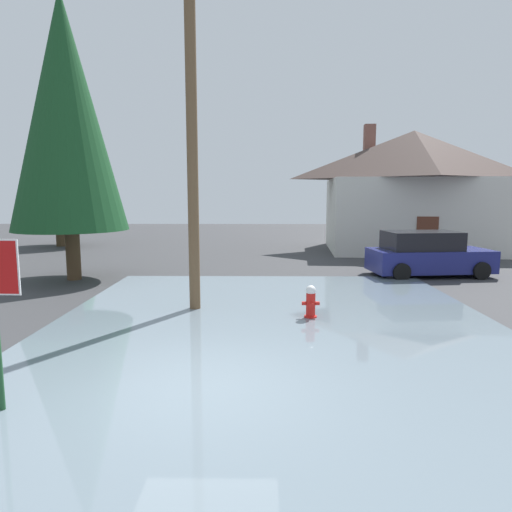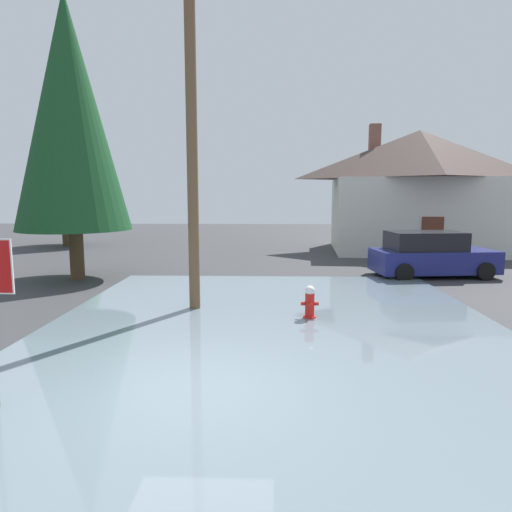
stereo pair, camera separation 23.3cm
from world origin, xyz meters
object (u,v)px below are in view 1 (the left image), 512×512
(fire_hydrant, at_px, (311,303))
(parked_car, at_px, (427,255))
(pine_tree_mid_left, at_px, (65,112))
(utility_pole, at_px, (192,134))
(house, at_px, (412,189))
(pine_tree_tall_left, at_px, (55,139))

(fire_hydrant, bearing_deg, parked_car, 50.73)
(fire_hydrant, relative_size, parked_car, 0.19)
(parked_car, relative_size, pine_tree_mid_left, 0.46)
(utility_pole, xyz_separation_m, house, (9.80, 13.03, -1.22))
(utility_pole, relative_size, house, 0.89)
(parked_car, bearing_deg, pine_tree_mid_left, -175.99)
(house, bearing_deg, fire_hydrant, -116.29)
(pine_tree_tall_left, relative_size, pine_tree_mid_left, 1.06)
(fire_hydrant, distance_m, pine_tree_tall_left, 21.21)
(parked_car, height_order, pine_tree_tall_left, pine_tree_tall_left)
(parked_car, bearing_deg, pine_tree_tall_left, 152.05)
(parked_car, bearing_deg, fire_hydrant, -129.27)
(parked_car, bearing_deg, utility_pole, -146.43)
(parked_car, xyz_separation_m, pine_tree_mid_left, (-12.94, -0.91, 5.02))
(utility_pole, distance_m, pine_tree_tall_left, 18.04)
(house, bearing_deg, pine_tree_tall_left, 174.76)
(fire_hydrant, distance_m, pine_tree_mid_left, 10.92)
(house, height_order, pine_tree_mid_left, pine_tree_mid_left)
(house, xyz_separation_m, pine_tree_tall_left, (-19.90, 1.83, 2.87))
(house, bearing_deg, pine_tree_mid_left, -149.64)
(utility_pole, relative_size, parked_car, 1.90)
(pine_tree_mid_left, bearing_deg, pine_tree_tall_left, 115.97)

